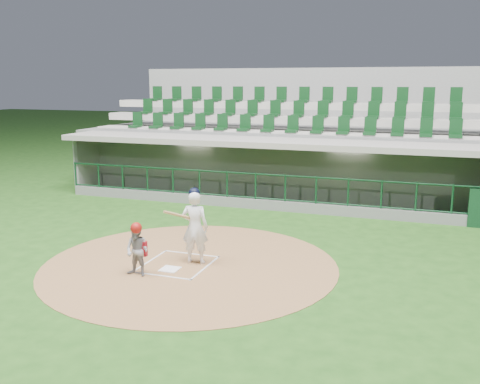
% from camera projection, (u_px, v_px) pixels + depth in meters
% --- Properties ---
extents(ground, '(120.00, 120.00, 0.00)m').
position_uv_depth(ground, '(183.00, 261.00, 13.37)').
color(ground, '#1D4614').
rests_on(ground, ground).
extents(dirt_circle, '(7.20, 7.20, 0.01)m').
position_uv_depth(dirt_circle, '(190.00, 265.00, 13.09)').
color(dirt_circle, brown).
rests_on(dirt_circle, ground).
extents(home_plate, '(0.43, 0.43, 0.02)m').
position_uv_depth(home_plate, '(170.00, 269.00, 12.72)').
color(home_plate, white).
rests_on(home_plate, dirt_circle).
extents(batter_box_chalk, '(1.55, 1.80, 0.01)m').
position_uv_depth(batter_box_chalk, '(177.00, 264.00, 13.09)').
color(batter_box_chalk, silver).
rests_on(batter_box_chalk, ground).
extents(dugout_structure, '(16.40, 3.70, 3.00)m').
position_uv_depth(dugout_structure, '(274.00, 174.00, 20.35)').
color(dugout_structure, slate).
rests_on(dugout_structure, ground).
extents(seating_deck, '(17.00, 6.72, 5.15)m').
position_uv_depth(seating_deck, '(291.00, 152.00, 23.15)').
color(seating_deck, slate).
rests_on(seating_deck, ground).
extents(batter, '(0.90, 0.90, 1.89)m').
position_uv_depth(batter, '(195.00, 226.00, 13.02)').
color(batter, white).
rests_on(batter, dirt_circle).
extents(catcher, '(0.61, 0.50, 1.26)m').
position_uv_depth(catcher, '(137.00, 250.00, 12.22)').
color(catcher, '#929298').
rests_on(catcher, dirt_circle).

